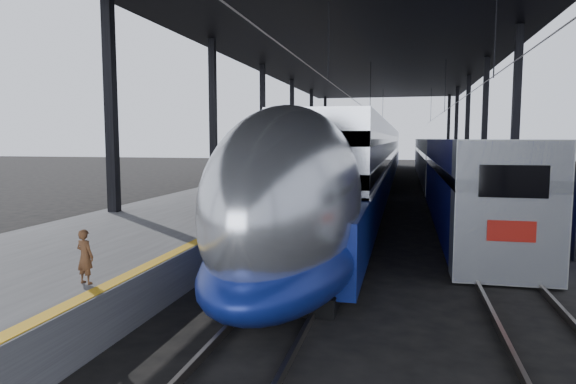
% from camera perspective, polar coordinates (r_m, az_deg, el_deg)
% --- Properties ---
extents(ground, '(160.00, 160.00, 0.00)m').
position_cam_1_polar(ground, '(12.96, -8.01, -10.41)').
color(ground, black).
rests_on(ground, ground).
extents(platform, '(6.00, 80.00, 1.00)m').
position_cam_1_polar(platform, '(32.75, -1.28, 0.44)').
color(platform, '#4C4C4F').
rests_on(platform, ground).
extents(yellow_strip, '(0.30, 80.00, 0.01)m').
position_cam_1_polar(yellow_strip, '(32.14, 3.57, 1.23)').
color(yellow_strip, gold).
rests_on(yellow_strip, platform).
extents(rails, '(6.52, 80.00, 0.16)m').
position_cam_1_polar(rails, '(31.81, 12.84, -0.63)').
color(rails, slate).
rests_on(rails, ground).
extents(canopy, '(18.00, 75.00, 9.47)m').
position_cam_1_polar(canopy, '(32.18, 8.41, 15.68)').
color(canopy, black).
rests_on(canopy, ground).
extents(tgv_train, '(3.16, 65.20, 4.53)m').
position_cam_1_polar(tgv_train, '(38.82, 9.23, 3.62)').
color(tgv_train, '#B9BCC1').
rests_on(tgv_train, ground).
extents(second_train, '(2.63, 56.05, 3.62)m').
position_cam_1_polar(second_train, '(40.45, 16.47, 3.14)').
color(second_train, navy).
rests_on(second_train, ground).
extents(child, '(0.41, 0.32, 1.01)m').
position_cam_1_polar(child, '(10.09, -21.63, -6.68)').
color(child, '#4F2F1A').
rests_on(child, platform).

